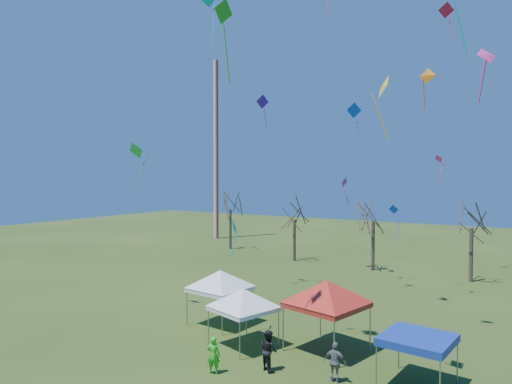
# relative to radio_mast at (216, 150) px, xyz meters

# --- Properties ---
(ground) EXTENTS (140.00, 140.00, 0.00)m
(ground) POSITION_rel_radio_mast_xyz_m (28.00, -34.00, -12.50)
(ground) COLOR #294115
(ground) RESTS_ON ground
(radio_mast) EXTENTS (0.70, 0.70, 25.00)m
(radio_mast) POSITION_rel_radio_mast_xyz_m (0.00, 0.00, 0.00)
(radio_mast) COLOR silver
(radio_mast) RESTS_ON ground
(tree_0) EXTENTS (3.83, 3.83, 8.44)m
(tree_0) POSITION_rel_radio_mast_xyz_m (7.15, -6.62, -6.01)
(tree_0) COLOR #3D2D21
(tree_0) RESTS_ON ground
(tree_1) EXTENTS (3.42, 3.42, 7.54)m
(tree_1) POSITION_rel_radio_mast_xyz_m (17.23, -9.35, -6.71)
(tree_1) COLOR #3D2D21
(tree_1) RESTS_ON ground
(tree_2) EXTENTS (3.71, 3.71, 8.18)m
(tree_2) POSITION_rel_radio_mast_xyz_m (25.63, -9.62, -6.21)
(tree_2) COLOR #3D2D21
(tree_2) RESTS_ON ground
(tree_3) EXTENTS (3.59, 3.59, 7.91)m
(tree_3) POSITION_rel_radio_mast_xyz_m (34.03, -9.96, -6.42)
(tree_3) COLOR #3D2D21
(tree_3) RESTS_ON ground
(tent_white_west) EXTENTS (4.19, 4.19, 3.71)m
(tent_white_west) POSITION_rel_radio_mast_xyz_m (22.85, -29.79, -9.51)
(tent_white_west) COLOR gray
(tent_white_west) RESTS_ON ground
(tent_white_mid) EXTENTS (3.75, 3.75, 3.45)m
(tent_white_mid) POSITION_rel_radio_mast_xyz_m (25.97, -31.98, -9.72)
(tent_white_mid) COLOR gray
(tent_white_mid) RESTS_ON ground
(tent_red) EXTENTS (4.57, 4.57, 4.13)m
(tent_red) POSITION_rel_radio_mast_xyz_m (29.88, -30.30, -9.16)
(tent_red) COLOR gray
(tent_red) RESTS_ON ground
(tent_blue) EXTENTS (2.96, 2.96, 2.13)m
(tent_blue) POSITION_rel_radio_mast_xyz_m (34.64, -31.89, -10.54)
(tent_blue) COLOR gray
(tent_blue) RESTS_ON ground
(person_grey) EXTENTS (1.02, 0.46, 1.72)m
(person_grey) POSITION_rel_radio_mast_xyz_m (31.59, -33.34, -11.64)
(person_grey) COLOR slate
(person_grey) RESTS_ON ground
(person_dark) EXTENTS (1.10, 1.01, 1.83)m
(person_dark) POSITION_rel_radio_mast_xyz_m (28.57, -33.83, -11.59)
(person_dark) COLOR black
(person_dark) RESTS_ON ground
(person_green) EXTENTS (0.70, 0.58, 1.65)m
(person_green) POSITION_rel_radio_mast_xyz_m (26.66, -35.42, -11.67)
(person_green) COLOR green
(person_green) RESTS_ON ground
(kite_2) EXTENTS (1.04, 1.41, 3.53)m
(kite_2) POSITION_rel_radio_mast_xyz_m (15.33, -12.64, 3.63)
(kite_2) COLOR #4D169D
(kite_2) RESTS_ON ground
(kite_3) EXTENTS (1.53, 1.26, 3.33)m
(kite_3) POSITION_rel_radio_mast_xyz_m (31.66, -9.10, 10.52)
(kite_3) COLOR red
(kite_3) RESTS_ON ground
(kite_11) EXTENTS (1.13, 1.08, 2.80)m
(kite_11) POSITION_rel_radio_mast_xyz_m (26.08, -16.23, 1.52)
(kite_11) COLOR blue
(kite_11) RESTS_ON ground
(kite_22) EXTENTS (0.95, 0.93, 2.99)m
(kite_22) POSITION_rel_radio_mast_xyz_m (28.40, -12.74, -6.61)
(kite_22) COLOR blue
(kite_22) RESTS_ON ground
(kite_27) EXTENTS (0.99, 1.15, 2.60)m
(kite_27) POSITION_rel_radio_mast_xyz_m (33.34, -32.78, -0.10)
(kite_27) COLOR yellow
(kite_27) RESTS_ON ground
(kite_9) EXTENTS (0.88, 0.88, 1.90)m
(kite_9) POSITION_rel_radio_mast_xyz_m (37.25, -34.15, 0.31)
(kite_9) COLOR #F13594
(kite_9) RESTS_ON ground
(kite_13) EXTENTS (0.76, 1.05, 2.65)m
(kite_13) POSITION_rel_radio_mast_xyz_m (23.23, -10.86, -4.29)
(kite_13) COLOR purple
(kite_13) RESTS_ON ground
(kite_14) EXTENTS (1.23, 0.89, 3.20)m
(kite_14) POSITION_rel_radio_mast_xyz_m (16.50, -30.31, -2.05)
(kite_14) COLOR green
(kite_14) RESTS_ON ground
(kite_5) EXTENTS (0.57, 1.12, 3.51)m
(kite_5) POSITION_rel_radio_mast_xyz_m (27.32, -35.54, 3.20)
(kite_5) COLOR #289B17
(kite_5) RESTS_ON ground
(kite_1) EXTENTS (0.67, 0.97, 2.15)m
(kite_1) POSITION_rel_radio_mast_xyz_m (24.58, -30.72, -6.53)
(kite_1) COLOR #0BAF96
(kite_1) RESTS_ON ground
(kite_18) EXTENTS (0.87, 0.38, 2.24)m
(kite_18) POSITION_rel_radio_mast_xyz_m (33.61, -25.70, 1.62)
(kite_18) COLOR orange
(kite_18) RESTS_ON ground
(kite_19) EXTENTS (0.86, 0.79, 1.87)m
(kite_19) POSITION_rel_radio_mast_xyz_m (32.66, -16.82, -2.51)
(kite_19) COLOR #DA30A2
(kite_19) RESTS_ON ground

